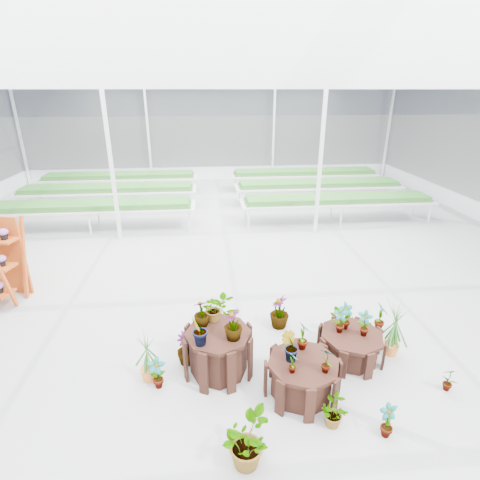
{
  "coord_description": "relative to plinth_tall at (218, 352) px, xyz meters",
  "views": [
    {
      "loc": [
        -0.39,
        -6.78,
        4.2
      ],
      "look_at": [
        0.28,
        0.37,
        1.3
      ],
      "focal_mm": 28.0,
      "sensor_mm": 36.0,
      "label": 1
    }
  ],
  "objects": [
    {
      "name": "ground_plane",
      "position": [
        0.28,
        1.97,
        -0.36
      ],
      "size": [
        24.0,
        24.0,
        0.0
      ],
      "primitive_type": "plane",
      "color": "gray",
      "rests_on": "ground"
    },
    {
      "name": "greenhouse_shell",
      "position": [
        0.28,
        1.97,
        1.89
      ],
      "size": [
        18.0,
        24.0,
        4.5
      ],
      "primitive_type": null,
      "color": "white",
      "rests_on": "ground"
    },
    {
      "name": "steel_frame",
      "position": [
        0.28,
        1.97,
        1.89
      ],
      "size": [
        18.0,
        24.0,
        4.5
      ],
      "primitive_type": null,
      "color": "silver",
      "rests_on": "ground"
    },
    {
      "name": "nursery_benches",
      "position": [
        0.28,
        9.17,
        0.06
      ],
      "size": [
        16.0,
        7.0,
        0.84
      ],
      "primitive_type": null,
      "color": "silver",
      "rests_on": "ground"
    },
    {
      "name": "plinth_tall",
      "position": [
        0.0,
        0.0,
        0.0
      ],
      "size": [
        1.35,
        1.35,
        0.73
      ],
      "primitive_type": "cylinder",
      "rotation": [
        0.0,
        0.0,
        0.32
      ],
      "color": "black",
      "rests_on": "ground"
    },
    {
      "name": "plinth_mid",
      "position": [
        1.2,
        -0.6,
        -0.08
      ],
      "size": [
        1.14,
        1.14,
        0.57
      ],
      "primitive_type": "cylinder",
      "rotation": [
        0.0,
        0.0,
        -0.06
      ],
      "color": "black",
      "rests_on": "ground"
    },
    {
      "name": "plinth_low",
      "position": [
        2.2,
        0.1,
        -0.13
      ],
      "size": [
        1.25,
        1.25,
        0.48
      ],
      "primitive_type": "cylinder",
      "rotation": [
        0.0,
        0.0,
        0.2
      ],
      "color": "black",
      "rests_on": "ground"
    },
    {
      "name": "nursery_plants",
      "position": [
        0.81,
        -0.05,
        0.11
      ],
      "size": [
        4.8,
        3.36,
        1.24
      ],
      "color": "#2D6A26",
      "rests_on": "ground"
    }
  ]
}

